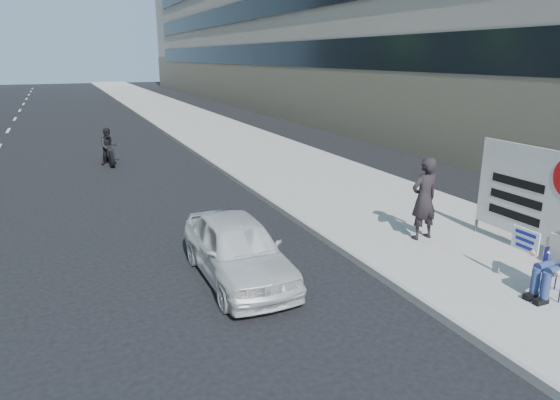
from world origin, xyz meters
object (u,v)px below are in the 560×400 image
seated_protester (557,257)px  white_sedan_near (238,249)px  pedestrian_woman (424,199)px  protest_banner (538,196)px  motorcycle (109,148)px

seated_protester → white_sedan_near: (-4.51, 3.13, -0.27)m
seated_protester → pedestrian_woman: 3.16m
seated_protester → pedestrian_woman: bearing=93.1°
protest_banner → motorcycle: 15.20m
motorcycle → white_sedan_near: bearing=-88.7°
white_sedan_near → motorcycle: 11.93m
seated_protester → motorcycle: 16.04m
pedestrian_woman → protest_banner: size_ratio=0.60×
white_sedan_near → motorcycle: size_ratio=1.74×
pedestrian_woman → protest_banner: 2.22m
seated_protester → white_sedan_near: size_ratio=0.37×
motorcycle → protest_banner: bearing=-67.1°
white_sedan_near → motorcycle: bearing=95.7°
seated_protester → pedestrian_woman: size_ratio=0.71×
seated_protester → motorcycle: (-5.65, 15.01, -0.24)m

